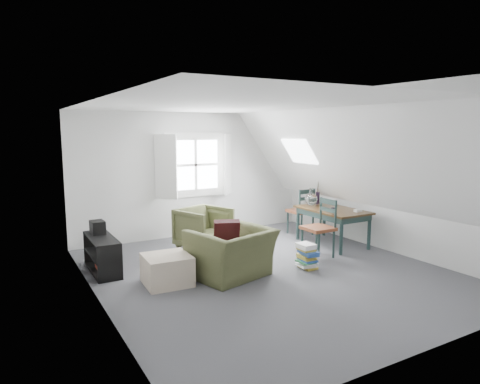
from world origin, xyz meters
TOP-DOWN VIEW (x-y plane):
  - floor at (0.00, 0.00)m, footprint 5.50×5.50m
  - ceiling at (0.00, 0.00)m, footprint 5.50×5.50m
  - wall_back at (0.00, 2.75)m, footprint 5.00×0.00m
  - wall_front at (0.00, -2.75)m, footprint 5.00×0.00m
  - wall_left at (-2.50, 0.00)m, footprint 0.00×5.50m
  - wall_right at (2.50, 0.00)m, footprint 0.00×5.50m
  - slope_left at (-1.55, 0.00)m, footprint 3.19×5.50m
  - slope_right at (1.55, 0.00)m, footprint 3.19×5.50m
  - dormer_window at (0.00, 2.68)m, footprint 1.71×0.35m
  - skylight at (1.55, 1.30)m, footprint 0.35×0.75m
  - armchair_near at (-0.60, 0.09)m, footprint 1.31×1.21m
  - armchair_far at (-0.31, 1.68)m, footprint 1.05×1.06m
  - throw_pillow at (-0.60, 0.24)m, footprint 0.43×0.34m
  - ottoman at (-1.54, 0.28)m, footprint 0.66×0.66m
  - dining_table at (1.92, 0.74)m, footprint 0.82×1.36m
  - demijohn at (1.77, 1.19)m, footprint 0.24×0.24m
  - vase_twigs at (2.02, 1.29)m, footprint 0.08×0.09m
  - cup at (1.67, 0.44)m, footprint 0.13×0.13m
  - paper_box at (2.12, 0.29)m, footprint 0.13×0.09m
  - dining_chair_far at (1.89, 1.63)m, footprint 0.45×0.45m
  - dining_chair_near at (1.20, 0.24)m, footprint 0.46×0.46m
  - media_shelf at (-2.21, 1.24)m, footprint 0.35×1.06m
  - electronics_box at (-2.21, 1.53)m, footprint 0.21×0.28m
  - magazine_stack at (0.61, -0.16)m, footprint 0.29×0.35m

SIDE VIEW (x-z plane):
  - floor at x=0.00m, z-range 0.00..0.00m
  - armchair_near at x=-0.60m, z-range -0.36..0.36m
  - armchair_far at x=-0.31m, z-range -0.38..0.38m
  - magazine_stack at x=0.61m, z-range 0.00..0.39m
  - ottoman at x=-1.54m, z-range 0.00..0.42m
  - media_shelf at x=-2.21m, z-range -0.03..0.52m
  - dining_chair_far at x=1.89m, z-range 0.02..0.99m
  - dining_chair_near at x=1.20m, z-range 0.02..1.01m
  - dining_table at x=1.92m, z-range 0.25..0.93m
  - electronics_box at x=-2.21m, z-range 0.53..0.75m
  - throw_pillow at x=-0.60m, z-range 0.45..0.84m
  - cup at x=1.67m, z-range 0.64..0.73m
  - paper_box at x=2.12m, z-range 0.68..0.73m
  - vase_twigs at x=2.02m, z-range 0.51..1.12m
  - demijohn at x=1.77m, z-range 0.65..0.99m
  - wall_back at x=0.00m, z-range -1.25..3.75m
  - wall_front at x=0.00m, z-range -1.25..3.75m
  - wall_left at x=-2.50m, z-range -1.50..4.00m
  - wall_right at x=2.50m, z-range -1.50..4.00m
  - dormer_window at x=0.00m, z-range 0.80..2.10m
  - skylight at x=1.55m, z-range 1.51..1.98m
  - slope_left at x=-1.55m, z-range -0.47..4.02m
  - slope_right at x=1.55m, z-range -0.47..4.02m
  - ceiling at x=0.00m, z-range 2.50..2.50m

